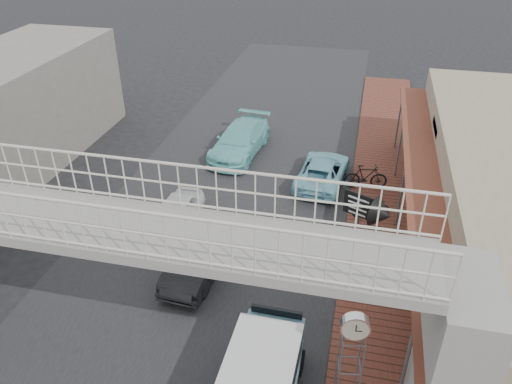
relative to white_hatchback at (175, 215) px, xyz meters
The scene contains 14 objects.
ground 3.37m from the white_hatchback, 62.49° to the right, with size 120.00×120.00×0.00m, color black.
road_strip 3.37m from the white_hatchback, 62.49° to the right, with size 10.00×60.00×0.01m, color black.
sidewalk 8.05m from the white_hatchback, ahead, with size 3.00×40.00×0.10m, color brown.
footbridge 7.56m from the white_hatchback, 77.56° to the right, with size 16.40×2.40×6.34m.
building_far_left 10.13m from the white_hatchback, 162.09° to the left, with size 5.00×14.00×5.00m, color gray.
white_hatchback is the anchor object (origin of this frame).
dark_sedan 2.82m from the white_hatchback, 51.42° to the right, with size 1.42×4.07×1.34m, color black.
angkot_curb 7.11m from the white_hatchback, 43.16° to the left, with size 1.96×4.25×1.18m, color #79BFD2.
angkot_far 6.88m from the white_hatchback, 83.09° to the left, with size 2.02×4.97×1.44m, color #77CECE.
angkot_van 8.65m from the white_hatchback, 54.92° to the right, with size 1.82×3.88×1.89m.
motorcycle_near 7.80m from the white_hatchback, 17.68° to the left, with size 0.54×1.54×0.81m, color black.
motorcycle_far 8.47m from the white_hatchback, 33.02° to the left, with size 0.54×1.90×1.14m, color black.
street_clock 9.65m from the white_hatchback, 41.63° to the right, with size 0.75×0.64×2.95m.
arrow_sign 7.85m from the white_hatchback, ahead, with size 1.76×1.20×2.92m.
Camera 1 is at (5.13, -11.98, 11.50)m, focal length 35.00 mm.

